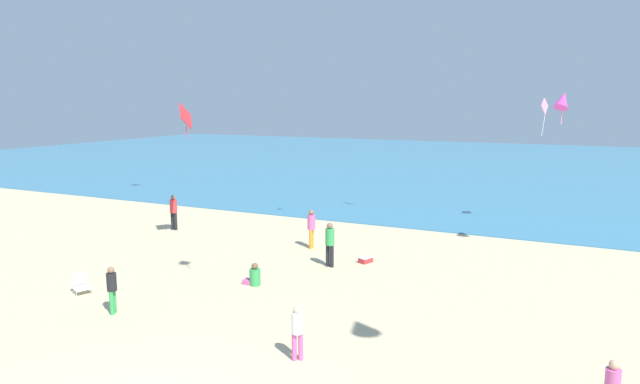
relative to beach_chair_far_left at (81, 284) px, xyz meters
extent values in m
plane|color=#C6B58C|center=(7.07, 4.70, -0.29)|extent=(120.00, 120.00, 0.00)
cube|color=teal|center=(7.07, 43.46, -0.27)|extent=(120.00, 60.00, 0.05)
cube|color=white|center=(0.12, -0.05, -0.11)|extent=(0.66, 0.65, 0.03)
cube|color=white|center=(-0.13, 0.06, 0.12)|extent=(0.37, 0.53, 0.48)
cylinder|color=#B7B7BC|center=(0.36, 0.11, -0.20)|extent=(0.02, 0.02, 0.18)
cylinder|color=#B7B7BC|center=(0.16, -0.34, -0.20)|extent=(0.02, 0.02, 0.18)
cube|color=red|center=(7.37, 7.18, -0.20)|extent=(0.51, 0.60, 0.19)
cube|color=white|center=(7.37, 7.18, -0.08)|extent=(0.52, 0.62, 0.04)
cylinder|color=#D8599E|center=(15.45, -1.19, 0.67)|extent=(0.39, 0.39, 0.53)
sphere|color=tan|center=(15.45, -1.19, 1.03)|extent=(0.19, 0.19, 0.19)
cylinder|color=#D8599E|center=(8.63, -1.26, 0.05)|extent=(0.12, 0.12, 0.69)
cylinder|color=#D8599E|center=(8.76, -1.17, 0.05)|extent=(0.12, 0.12, 0.69)
cylinder|color=white|center=(8.69, -1.21, 0.66)|extent=(0.38, 0.38, 0.52)
sphere|color=beige|center=(8.69, -1.21, 1.01)|extent=(0.19, 0.19, 0.19)
cylinder|color=black|center=(-3.21, 8.41, 0.14)|extent=(0.15, 0.15, 0.86)
cylinder|color=black|center=(-3.02, 8.41, 0.14)|extent=(0.15, 0.15, 0.86)
cylinder|color=red|center=(-3.12, 8.41, 0.89)|extent=(0.35, 0.35, 0.65)
sphere|color=#846047|center=(-3.12, 8.41, 1.32)|extent=(0.24, 0.24, 0.24)
cylinder|color=black|center=(6.21, 6.12, 0.13)|extent=(0.15, 0.15, 0.85)
cylinder|color=black|center=(6.40, 6.08, 0.13)|extent=(0.15, 0.15, 0.85)
cylinder|color=green|center=(6.31, 6.10, 0.88)|extent=(0.40, 0.40, 0.64)
sphere|color=#846047|center=(6.31, 6.10, 1.31)|extent=(0.23, 0.23, 0.23)
cylinder|color=green|center=(2.38, -0.98, 0.07)|extent=(0.13, 0.13, 0.72)
cylinder|color=green|center=(2.33, -0.83, 0.07)|extent=(0.13, 0.13, 0.72)
cylinder|color=black|center=(2.35, -0.91, 0.69)|extent=(0.37, 0.37, 0.54)
sphere|color=#846047|center=(2.35, -0.91, 1.05)|extent=(0.20, 0.20, 0.20)
cylinder|color=orange|center=(4.49, 8.29, 0.13)|extent=(0.15, 0.15, 0.84)
cylinder|color=orange|center=(4.52, 8.11, 0.13)|extent=(0.15, 0.15, 0.84)
cylinder|color=#D8599E|center=(4.51, 8.20, 0.86)|extent=(0.39, 0.39, 0.63)
sphere|color=#846047|center=(4.51, 8.20, 1.27)|extent=(0.23, 0.23, 0.23)
cylinder|color=green|center=(4.84, 3.06, -0.01)|extent=(0.38, 0.38, 0.57)
sphere|color=brown|center=(4.84, 3.06, 0.38)|extent=(0.23, 0.23, 0.23)
cube|color=#D8599E|center=(4.61, 3.06, -0.21)|extent=(0.42, 0.30, 0.17)
cone|color=#DB3DA8|center=(13.97, 10.80, 6.01)|extent=(0.79, 0.93, 0.83)
cylinder|color=pink|center=(13.97, 10.80, 5.41)|extent=(0.05, 0.08, 0.66)
cube|color=red|center=(-0.40, 6.23, 5.35)|extent=(0.44, 1.12, 1.10)
cylinder|color=red|center=(-0.40, 6.23, 4.67)|extent=(0.05, 0.05, 0.53)
cube|color=pink|center=(13.09, 16.07, 5.73)|extent=(0.29, 0.75, 0.78)
cylinder|color=white|center=(13.09, 16.07, 4.88)|extent=(0.15, 0.09, 1.15)
camera|label=1|loc=(14.46, -12.28, 5.96)|focal=30.57mm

